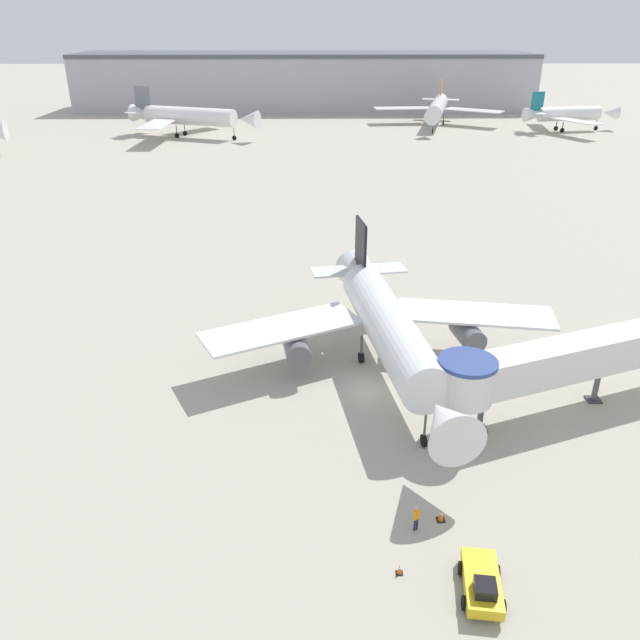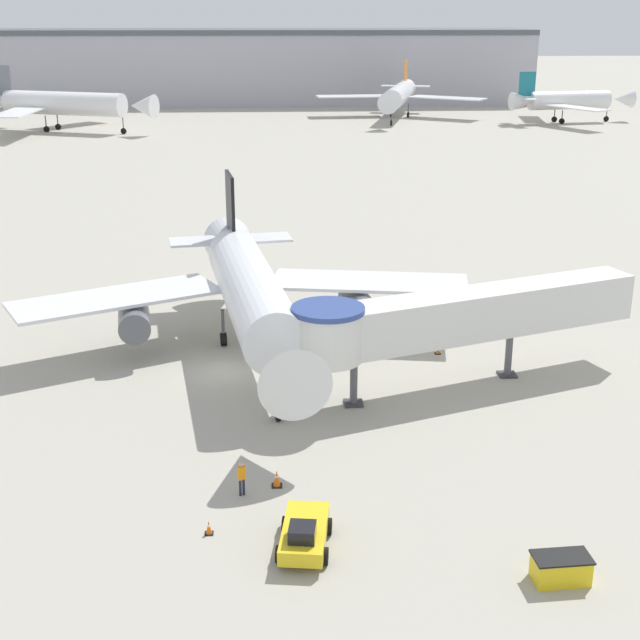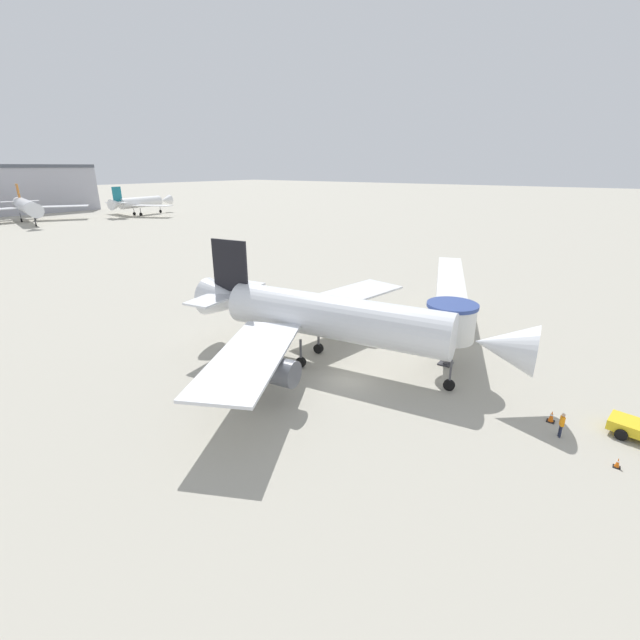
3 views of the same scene
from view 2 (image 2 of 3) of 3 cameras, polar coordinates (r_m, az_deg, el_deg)
name	(u,v)px [view 2 (image 2 of 3)]	position (r m, az deg, el deg)	size (l,w,h in m)	color
ground_plane	(223,372)	(56.53, -6.23, -3.31)	(800.00, 800.00, 0.00)	#A8A393
main_airplane	(250,291)	(58.01, -4.49, 1.87)	(31.05, 29.61, 10.21)	silver
jet_bridge	(448,317)	(52.90, 8.19, 0.17)	(21.69, 10.45, 6.15)	silver
pushback_tug_yellow	(304,534)	(38.51, -1.02, -13.51)	(2.54, 4.29, 1.62)	yellow
service_container_yellow	(561,568)	(37.97, 15.16, -15.10)	(2.38, 1.41, 1.14)	yellow
traffic_cone_starboard_wing	(438,349)	(59.49, 7.55, -1.88)	(0.38, 0.38, 0.64)	black
traffic_cone_near_nose	(277,479)	(43.23, -2.79, -10.11)	(0.51, 0.51, 0.83)	black
traffic_cone_apron_front	(209,528)	(39.99, -7.13, -13.06)	(0.38, 0.38, 0.63)	black
ground_crew_marshaller	(242,476)	(42.31, -5.04, -9.93)	(0.39, 0.33, 1.74)	#1E2338
background_jet_orange_tail	(399,95)	(191.88, 5.08, 14.17)	(35.36, 35.08, 11.15)	silver
background_jet_gray_tail	(61,103)	(176.87, -16.26, 13.17)	(34.63, 34.89, 11.80)	white
background_jet_teal_tail	(567,100)	(190.30, 15.52, 13.40)	(26.46, 29.98, 10.11)	white
terminal_building	(229,66)	(227.73, -5.87, 15.88)	(145.36, 27.90, 17.22)	#A8A8B2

